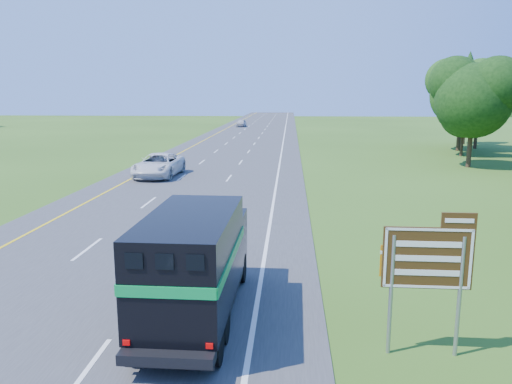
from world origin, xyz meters
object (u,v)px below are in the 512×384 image
far_car (241,123)px  exit_sign (429,264)px  white_suv (159,165)px  horse_truck (196,261)px

far_car → exit_sign: (13.02, -87.09, 1.58)m
white_suv → horse_truck: bearing=-70.9°
horse_truck → far_car: (-7.10, 85.53, -0.98)m
horse_truck → white_suv: (-7.56, 24.57, -0.81)m
white_suv → exit_sign: 29.44m
horse_truck → far_car: size_ratio=1.72×
white_suv → far_car: 60.96m
white_suv → far_car: size_ratio=1.52×
horse_truck → exit_sign: size_ratio=1.99×
exit_sign → horse_truck: bearing=165.9°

